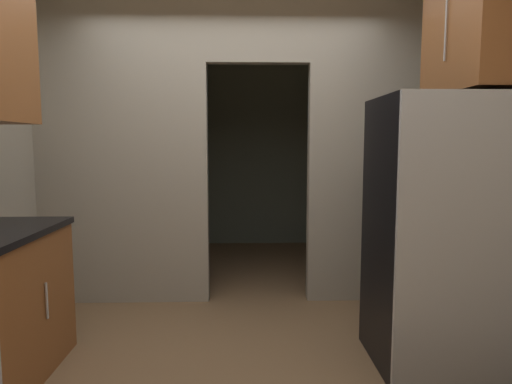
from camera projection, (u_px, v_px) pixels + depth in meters
The scene contains 5 objects.
ground at pixel (229, 381), 2.68m from camera, with size 20.00×20.00×0.00m, color brown.
kitchen_partition at pixel (227, 139), 3.92m from camera, with size 3.43×0.12×2.75m.
adjoining_room_shell at pixel (236, 147), 5.61m from camera, with size 3.43×2.43×2.75m.
refrigerator at pixel (436, 234), 2.81m from camera, with size 0.75×0.75×1.70m.
upper_cabinet_fridgeside at pixel (475, 12), 2.77m from camera, with size 0.36×0.82×0.99m.
Camera 1 is at (0.09, -2.54, 1.42)m, focal length 31.29 mm.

